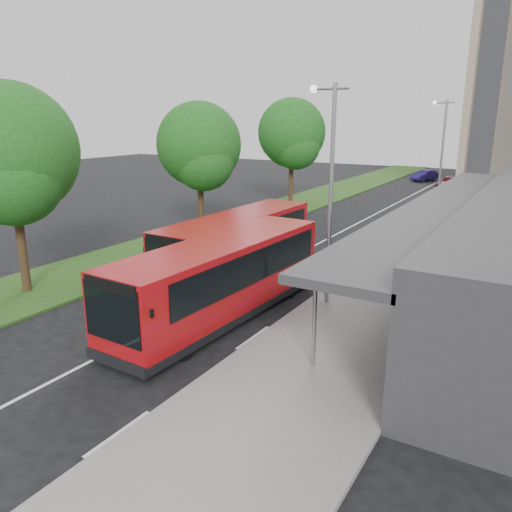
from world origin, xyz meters
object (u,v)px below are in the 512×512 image
at_px(car_near, 449,182).
at_px(tree_far, 292,137).
at_px(lamp_post_far, 441,151).
at_px(bollard, 424,221).
at_px(lamp_post_near, 329,182).
at_px(bus_second, 238,244).
at_px(litter_bin, 402,249).
at_px(tree_mid, 200,150).
at_px(car_far, 425,176).
at_px(tree_near, 12,160).
at_px(bus_main, 222,279).

bearing_deg(car_near, tree_far, -105.42).
xyz_separation_m(lamp_post_far, bollard, (0.34, -4.96, -4.02)).
xyz_separation_m(lamp_post_near, bus_second, (-5.02, 1.63, -3.31)).
bearing_deg(litter_bin, tree_mid, -176.54).
bearing_deg(bus_second, car_far, 91.86).
bearing_deg(car_near, litter_bin, -72.55).
distance_m(tree_near, car_far, 47.37).
bearing_deg(tree_far, car_near, 62.88).
bearing_deg(tree_far, bus_second, -70.69).
height_order(tree_mid, bollard, tree_mid).
distance_m(bollard, car_near, 21.86).
bearing_deg(bus_second, lamp_post_near, -17.00).
height_order(bus_main, car_near, bus_main).
height_order(tree_mid, car_far, tree_mid).
bearing_deg(litter_bin, bus_main, -107.92).
distance_m(lamp_post_far, car_near, 17.37).
xyz_separation_m(tree_mid, tree_far, (-0.00, 12.00, 0.36)).
bearing_deg(bus_main, car_far, 96.14).
bearing_deg(lamp_post_far, car_far, 104.46).
height_order(tree_near, car_near, tree_near).
distance_m(bus_main, car_near, 39.88).
distance_m(tree_mid, tree_far, 12.01).
relative_size(lamp_post_near, bus_second, 0.82).
relative_size(car_near, car_far, 1.03).
bearing_deg(bollard, car_far, 102.57).
relative_size(bus_main, litter_bin, 12.12).
xyz_separation_m(bus_second, car_near, (2.97, 35.13, -0.76)).
distance_m(lamp_post_near, bollard, 15.57).
bearing_deg(car_near, tree_mid, -95.28).
height_order(tree_near, bollard, tree_near).
height_order(bus_second, litter_bin, bus_second).
bearing_deg(tree_mid, bollard, 34.85).
bearing_deg(bus_main, litter_bin, 74.43).
relative_size(bus_main, car_far, 2.73).
relative_size(tree_mid, bollard, 7.25).
xyz_separation_m(tree_near, bus_main, (8.47, 1.84, -3.96)).
height_order(tree_near, litter_bin, tree_near).
bearing_deg(tree_near, bus_main, 12.26).
xyz_separation_m(bus_second, bollard, (5.37, 13.41, -0.71)).
distance_m(lamp_post_far, car_far, 22.94).
height_order(tree_near, bus_second, tree_near).
distance_m(bus_second, car_far, 40.24).
distance_m(tree_mid, bus_second, 8.97).
bearing_deg(bollard, bus_main, -99.39).
distance_m(tree_far, litter_bin, 17.18).
bearing_deg(tree_near, bollard, 60.15).
distance_m(tree_mid, bollard, 14.66).
relative_size(lamp_post_near, litter_bin, 9.60).
bearing_deg(litter_bin, tree_far, 136.76).
height_order(tree_mid, litter_bin, tree_mid).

